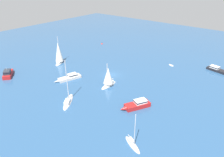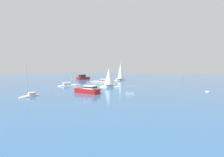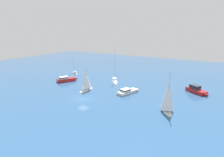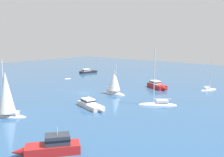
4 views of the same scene
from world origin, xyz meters
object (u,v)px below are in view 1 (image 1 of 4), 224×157
at_px(powerboat, 70,77).
at_px(sailboat_1, 59,53).
at_px(ketch, 132,144).
at_px(cabin_cruiser, 137,105).
at_px(motor_cruiser, 8,73).
at_px(sloop, 68,101).
at_px(channel_buoy, 102,44).
at_px(powerboat_1, 217,69).
at_px(sailboat, 108,78).
at_px(dinghy, 171,65).

distance_m(powerboat, sailboat_1, 14.21).
distance_m(ketch, cabin_cruiser, 12.10).
bearing_deg(motor_cruiser, sloop, -139.71).
bearing_deg(motor_cruiser, ketch, -143.97).
bearing_deg(powerboat, channel_buoy, -137.13).
height_order(ketch, powerboat_1, ketch).
relative_size(ketch, channel_buoy, 5.69).
height_order(sloop, channel_buoy, sloop).
distance_m(powerboat_1, sailboat, 35.62).
distance_m(powerboat_1, dinghy, 14.01).
relative_size(powerboat, sailboat, 1.14).
height_order(powerboat, sailboat, sailboat).
bearing_deg(ketch, powerboat_1, 112.47).
height_order(dinghy, motor_cruiser, motor_cruiser).
height_order(sailboat, channel_buoy, sailboat).
height_order(ketch, powerboat, ketch).
bearing_deg(motor_cruiser, sailboat, -116.37).
distance_m(powerboat_1, channel_buoy, 47.26).
relative_size(powerboat_1, channel_buoy, 5.75).
distance_m(sailboat, channel_buoy, 38.53).
relative_size(sailboat, channel_buoy, 5.55).
xyz_separation_m(sailboat, motor_cruiser, (14.23, -27.63, -1.50)).
height_order(ketch, sloop, sloop).
distance_m(sailboat, sloop, 12.86).
xyz_separation_m(powerboat_1, motor_cruiser, (43.33, -48.10, 0.23)).
bearing_deg(powerboat, powerboat_1, 153.04).
bearing_deg(motor_cruiser, powerboat, -111.35).
xyz_separation_m(powerboat, channel_buoy, (-31.62, -15.35, -0.56)).
distance_m(cabin_cruiser, motor_cruiser, 40.82).
relative_size(powerboat, powerboat_1, 1.10).
distance_m(ketch, channel_buoy, 61.32).
distance_m(powerboat, sloop, 12.55).
xyz_separation_m(sailboat_1, channel_buoy, (-25.38, -2.88, -3.35)).
bearing_deg(sailboat, powerboat, -72.86).
bearing_deg(sailboat, cabin_cruiser, 69.42).
xyz_separation_m(motor_cruiser, sloop, (-1.73, 25.43, -0.64)).
bearing_deg(powerboat, dinghy, 163.61).
bearing_deg(sailboat_1, sailboat, -126.16).
height_order(powerboat, powerboat_1, powerboat).
distance_m(dinghy, motor_cruiser, 52.08).
xyz_separation_m(powerboat, cabin_cruiser, (-0.04, 23.30, 0.17)).
bearing_deg(sailboat_1, powerboat, -147.38).
xyz_separation_m(cabin_cruiser, channel_buoy, (-31.58, -38.65, -0.73)).
bearing_deg(cabin_cruiser, sailboat, -80.69).
distance_m(sailboat_1, sloop, 26.41).
relative_size(dinghy, sailboat, 0.32).
distance_m(powerboat, powerboat_1, 45.96).
bearing_deg(powerboat, ketch, 87.18).
bearing_deg(sloop, powerboat, 11.64).
bearing_deg(cabin_cruiser, sloop, -31.04).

